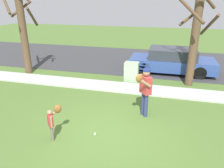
{
  "coord_description": "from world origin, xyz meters",
  "views": [
    {
      "loc": [
        1.5,
        -5.34,
        3.78
      ],
      "look_at": [
        -0.27,
        1.51,
        1.0
      ],
      "focal_mm": 34.49,
      "sensor_mm": 36.0,
      "label": 1
    }
  ],
  "objects_px": {
    "person_adult": "(145,88)",
    "baseball": "(95,134)",
    "parked_wagon_blue": "(172,61)",
    "person_child": "(53,119)",
    "street_tree_far": "(23,28)",
    "utility_cabinet": "(131,72)",
    "street_tree_near": "(195,36)"
  },
  "relations": [
    {
      "from": "person_adult",
      "to": "utility_cabinet",
      "type": "bearing_deg",
      "value": -114.46
    },
    {
      "from": "utility_cabinet",
      "to": "parked_wagon_blue",
      "type": "xyz_separation_m",
      "value": [
        1.92,
        1.85,
        0.19
      ]
    },
    {
      "from": "street_tree_far",
      "to": "parked_wagon_blue",
      "type": "xyz_separation_m",
      "value": [
        7.62,
        2.04,
        -1.78
      ]
    },
    {
      "from": "street_tree_far",
      "to": "baseball",
      "type": "bearing_deg",
      "value": -40.81
    },
    {
      "from": "person_child",
      "to": "utility_cabinet",
      "type": "height_order",
      "value": "person_child"
    },
    {
      "from": "person_child",
      "to": "parked_wagon_blue",
      "type": "bearing_deg",
      "value": 24.57
    },
    {
      "from": "baseball",
      "to": "parked_wagon_blue",
      "type": "height_order",
      "value": "parked_wagon_blue"
    },
    {
      "from": "person_adult",
      "to": "street_tree_near",
      "type": "relative_size",
      "value": 0.4
    },
    {
      "from": "person_adult",
      "to": "street_tree_near",
      "type": "bearing_deg",
      "value": -157.53
    },
    {
      "from": "street_tree_near",
      "to": "parked_wagon_blue",
      "type": "relative_size",
      "value": 0.94
    },
    {
      "from": "person_adult",
      "to": "person_child",
      "type": "xyz_separation_m",
      "value": [
        -2.34,
        -1.96,
        -0.4
      ]
    },
    {
      "from": "person_adult",
      "to": "person_child",
      "type": "distance_m",
      "value": 3.08
    },
    {
      "from": "person_child",
      "to": "utility_cabinet",
      "type": "bearing_deg",
      "value": 34.89
    },
    {
      "from": "person_child",
      "to": "street_tree_near",
      "type": "relative_size",
      "value": 0.24
    },
    {
      "from": "parked_wagon_blue",
      "to": "street_tree_far",
      "type": "bearing_deg",
      "value": 15.01
    },
    {
      "from": "person_adult",
      "to": "utility_cabinet",
      "type": "distance_m",
      "value": 3.57
    },
    {
      "from": "street_tree_near",
      "to": "street_tree_far",
      "type": "relative_size",
      "value": 0.93
    },
    {
      "from": "baseball",
      "to": "person_adult",
      "type": "bearing_deg",
      "value": 50.11
    },
    {
      "from": "street_tree_near",
      "to": "parked_wagon_blue",
      "type": "bearing_deg",
      "value": 115.11
    },
    {
      "from": "baseball",
      "to": "street_tree_far",
      "type": "distance_m",
      "value": 7.57
    },
    {
      "from": "utility_cabinet",
      "to": "baseball",
      "type": "bearing_deg",
      "value": -93.09
    },
    {
      "from": "person_adult",
      "to": "baseball",
      "type": "height_order",
      "value": "person_adult"
    },
    {
      "from": "baseball",
      "to": "person_child",
      "type": "bearing_deg",
      "value": -157.51
    },
    {
      "from": "person_child",
      "to": "parked_wagon_blue",
      "type": "relative_size",
      "value": 0.22
    },
    {
      "from": "baseball",
      "to": "utility_cabinet",
      "type": "distance_m",
      "value": 4.91
    },
    {
      "from": "person_child",
      "to": "baseball",
      "type": "distance_m",
      "value": 1.32
    },
    {
      "from": "person_adult",
      "to": "parked_wagon_blue",
      "type": "relative_size",
      "value": 0.38
    },
    {
      "from": "utility_cabinet",
      "to": "street_tree_near",
      "type": "distance_m",
      "value": 3.29
    },
    {
      "from": "person_child",
      "to": "parked_wagon_blue",
      "type": "distance_m",
      "value": 7.89
    },
    {
      "from": "street_tree_far",
      "to": "person_adult",
      "type": "bearing_deg",
      "value": -25.38
    },
    {
      "from": "baseball",
      "to": "parked_wagon_blue",
      "type": "bearing_deg",
      "value": 72.02
    },
    {
      "from": "baseball",
      "to": "street_tree_near",
      "type": "xyz_separation_m",
      "value": [
        3.0,
        4.99,
        2.25
      ]
    }
  ]
}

